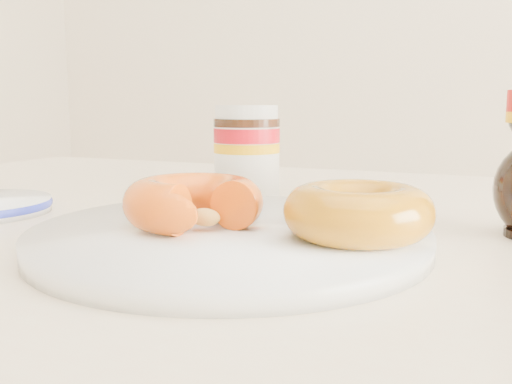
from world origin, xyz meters
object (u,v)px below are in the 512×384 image
at_px(donut_bitten, 194,202).
at_px(plate, 230,236).
at_px(dining_table, 311,318).
at_px(donut_whole, 358,212).
at_px(dark_jar, 248,159).
at_px(nutella_jar, 247,149).

bearing_deg(donut_bitten, plate, 17.54).
distance_m(dining_table, donut_bitten, 0.16).
height_order(donut_whole, dark_jar, dark_jar).
bearing_deg(dark_jar, plate, -68.53).
distance_m(donut_bitten, donut_whole, 0.13).
bearing_deg(donut_whole, nutella_jar, 131.35).
relative_size(dining_table, donut_bitten, 13.01).
distance_m(dining_table, nutella_jar, 0.22).
relative_size(dining_table, dark_jar, 16.05).
relative_size(donut_whole, dark_jar, 1.21).
height_order(donut_bitten, dark_jar, dark_jar).
bearing_deg(donut_bitten, dining_table, 54.43).
distance_m(dining_table, plate, 0.13).
xyz_separation_m(donut_bitten, donut_whole, (0.12, 0.01, -0.00)).
bearing_deg(nutella_jar, dining_table, -45.58).
relative_size(donut_bitten, dark_jar, 1.23).
xyz_separation_m(plate, dark_jar, (-0.09, 0.24, 0.03)).
bearing_deg(donut_bitten, donut_whole, 4.33).
relative_size(plate, donut_bitten, 2.82).
height_order(dining_table, dark_jar, dark_jar).
relative_size(nutella_jar, dark_jar, 1.23).
height_order(donut_whole, nutella_jar, nutella_jar).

